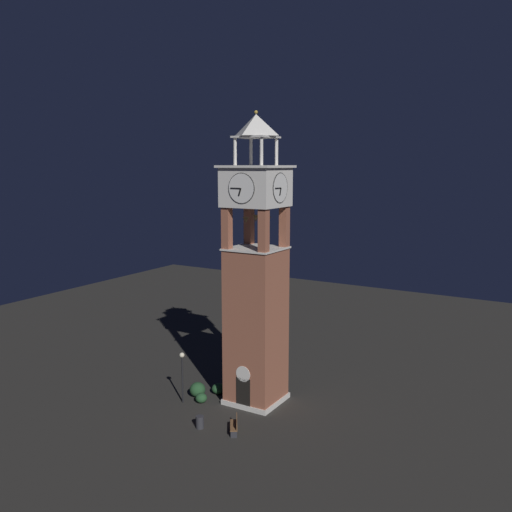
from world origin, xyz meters
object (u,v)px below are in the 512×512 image
park_bench (235,425)px  lamp_post (182,368)px  trash_bin (200,422)px  clock_tower (256,287)px

park_bench → lamp_post: bearing=161.7°
park_bench → trash_bin: 2.30m
clock_tower → trash_bin: (-0.93, -5.38, -7.81)m
clock_tower → lamp_post: clock_tower is taller
park_bench → trash_bin: (-2.20, -0.67, -0.08)m
clock_tower → lamp_post: bearing=-145.8°
lamp_post → trash_bin: bearing=-36.9°
park_bench → trash_bin: size_ratio=1.97×
clock_tower → trash_bin: 9.54m
clock_tower → trash_bin: bearing=-99.8°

